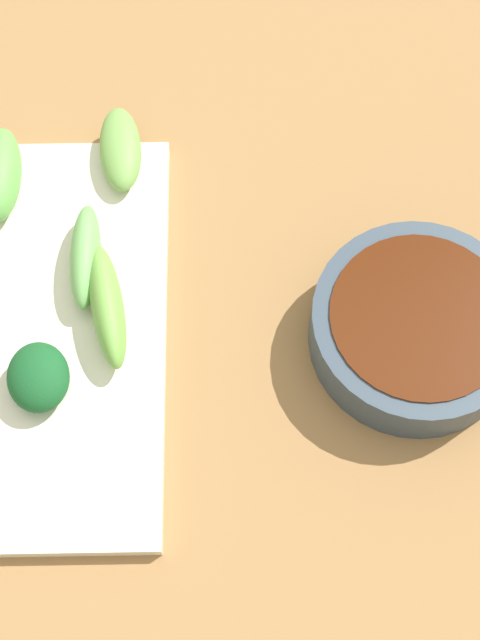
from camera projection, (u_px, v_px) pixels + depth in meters
The scene contains 8 objects.
tabletop at pixel (258, 326), 0.67m from camera, with size 2.10×2.10×0.02m, color #996F41.
sauce_bowl at pixel (416, 327), 0.64m from camera, with size 0.14×0.14×0.04m.
serving_plate at pixel (68, 332), 0.65m from camera, with size 0.14×0.30×0.01m, color silver.
broccoli_stalk_0 at pixel (120, 149), 0.69m from camera, with size 0.03×0.07×0.02m, color #70A54C.
broccoli_leafy_1 at pixel (38, 377), 0.62m from camera, with size 0.04×0.05×0.03m, color #175426.
broccoli_stalk_2 at pixel (85, 257), 0.65m from camera, with size 0.02×0.08×0.03m, color #6BAD5A.
broccoli_stalk_3 at pixel (0, 174), 0.68m from camera, with size 0.03×0.08×0.03m, color #62AA4A.
broccoli_stalk_4 at pixel (107, 312), 0.63m from camera, with size 0.02×0.09×0.03m, color #6DAB44.
Camera 1 is at (0.02, 0.27, 0.62)m, focal length 53.20 mm.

